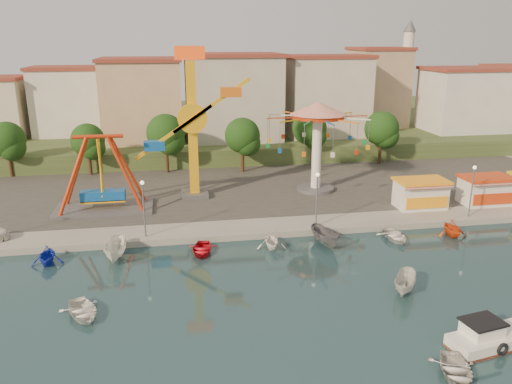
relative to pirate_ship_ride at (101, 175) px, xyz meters
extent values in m
plane|color=#143039|center=(12.58, -21.32, -4.39)|extent=(200.00, 200.00, 0.00)
cube|color=#9E998E|center=(12.58, 40.68, -4.09)|extent=(200.00, 100.00, 0.60)
cube|color=#4C4944|center=(12.58, 8.68, -3.79)|extent=(90.00, 28.00, 0.01)
cube|color=#384C26|center=(12.58, 45.68, -2.89)|extent=(200.00, 60.00, 3.00)
cube|color=#59595E|center=(0.00, 0.00, -3.64)|extent=(10.00, 5.00, 0.30)
cube|color=#1356AA|center=(0.00, 0.00, -2.19)|extent=(4.50, 1.40, 1.00)
cylinder|color=#B32D0E|center=(0.00, 0.00, 4.01)|extent=(5.00, 0.40, 0.40)
cube|color=#59595E|center=(9.64, 3.15, -3.54)|extent=(3.00, 3.00, 0.50)
cube|color=#FFB215|center=(9.64, 3.15, 3.71)|extent=(1.00, 1.00, 15.00)
cube|color=#E2400C|center=(9.64, 3.15, 12.01)|extent=(3.20, 0.50, 1.40)
cylinder|color=#FFB215|center=(9.64, 2.35, 5.21)|extent=(3.20, 0.50, 3.20)
cube|color=#FFB215|center=(11.72, 2.15, 6.59)|extent=(8.52, 0.35, 5.83)
cube|color=#D05E12|center=(13.80, 2.15, 7.98)|extent=(2.20, 1.20, 1.00)
cylinder|color=#59595E|center=(23.85, 3.10, -3.59)|extent=(4.40, 4.40, 0.40)
cylinder|color=white|center=(23.85, 3.10, 0.71)|extent=(1.10, 1.10, 9.00)
cylinder|color=#B32D0E|center=(23.85, 3.10, 5.01)|extent=(6.00, 6.00, 0.50)
cone|color=red|center=(23.85, 3.10, 5.91)|extent=(6.40, 6.40, 1.40)
cube|color=white|center=(33.03, -4.82, -2.39)|extent=(5.00, 3.00, 2.80)
cube|color=#FF9E16|center=(33.03, -4.82, -0.84)|extent=(5.40, 3.40, 0.25)
cube|color=red|center=(33.03, -6.52, -1.19)|extent=(5.00, 0.77, 0.43)
cube|color=white|center=(40.54, -4.82, -2.39)|extent=(5.00, 3.00, 2.80)
cube|color=red|center=(40.54, -4.82, -0.84)|extent=(5.40, 3.40, 0.25)
cube|color=red|center=(40.54, -6.52, -1.19)|extent=(5.00, 0.77, 0.43)
cylinder|color=#59595E|center=(4.58, -8.32, -1.29)|extent=(0.14, 0.14, 5.00)
cylinder|color=#59595E|center=(20.58, -8.32, -1.29)|extent=(0.14, 0.14, 5.00)
cylinder|color=#59595E|center=(36.58, -8.32, -1.29)|extent=(0.14, 0.14, 5.00)
cylinder|color=#382314|center=(-13.42, 15.65, -2.00)|extent=(0.44, 0.44, 3.60)
sphere|color=black|center=(-13.42, 15.65, 1.10)|extent=(4.60, 4.60, 4.60)
cylinder|color=#382314|center=(-3.42, 14.92, -2.09)|extent=(0.44, 0.44, 3.40)
sphere|color=black|center=(-3.42, 14.92, 0.83)|extent=(4.35, 4.35, 4.35)
cylinder|color=#382314|center=(6.58, 14.48, -1.83)|extent=(0.44, 0.44, 3.92)
sphere|color=black|center=(6.58, 14.48, 1.54)|extent=(5.02, 5.02, 5.02)
cylinder|color=#382314|center=(16.58, 13.04, -1.96)|extent=(0.44, 0.44, 3.66)
sphere|color=black|center=(16.58, 13.04, 1.18)|extent=(4.68, 4.68, 4.68)
cylinder|color=#382314|center=(26.58, 16.03, -1.89)|extent=(0.44, 0.44, 3.80)
sphere|color=black|center=(26.58, 16.03, 1.37)|extent=(4.86, 4.86, 4.86)
cylinder|color=#382314|center=(36.58, 14.21, -1.91)|extent=(0.44, 0.44, 3.77)
sphere|color=black|center=(36.58, 14.21, 1.33)|extent=(4.83, 4.83, 4.83)
cube|color=silver|center=(-8.75, 30.06, 2.92)|extent=(12.33, 9.01, 8.63)
cube|color=tan|center=(4.40, 30.64, 4.22)|extent=(11.95, 9.28, 11.23)
cube|color=beige|center=(18.19, 27.48, 3.20)|extent=(12.59, 10.50, 9.20)
cube|color=beige|center=(31.65, 30.88, 3.22)|extent=(10.75, 9.23, 9.24)
cube|color=tan|center=(44.95, 29.01, 4.21)|extent=(12.77, 10.96, 11.21)
cube|color=silver|center=(56.73, 27.45, 4.78)|extent=(8.23, 8.98, 12.36)
cube|color=beige|center=(68.61, 32.38, 2.99)|extent=(11.59, 10.93, 8.76)
cylinder|color=silver|center=(48.58, 32.68, 6.61)|extent=(1.80, 1.80, 16.00)
cylinder|color=#59595E|center=(48.58, 32.68, 11.61)|extent=(2.80, 2.80, 0.30)
cone|color=#59595E|center=(48.58, 32.68, 15.61)|extent=(2.20, 2.20, 2.00)
cube|color=white|center=(25.78, -28.16, -4.07)|extent=(5.63, 2.96, 0.96)
cube|color=#B32D0E|center=(25.78, -28.16, -4.31)|extent=(5.63, 2.96, 0.17)
cube|color=white|center=(25.14, -28.05, -3.27)|extent=(2.39, 1.96, 0.96)
cube|color=black|center=(25.14, -28.05, -2.74)|extent=(2.64, 2.21, 0.13)
torus|color=black|center=(25.78, -29.23, -3.91)|extent=(0.84, 0.36, 0.81)
imported|color=white|center=(0.88, -20.46, -4.02)|extent=(3.82, 4.38, 0.76)
imported|color=beige|center=(22.11, -30.46, -4.03)|extent=(3.52, 4.16, 0.73)
imported|color=silver|center=(23.65, -21.05, -3.67)|extent=(3.28, 3.88, 1.44)
imported|color=#152ABE|center=(-3.24, -11.52, -3.61)|extent=(2.74, 3.13, 1.57)
imported|color=silver|center=(2.25, -11.52, -3.57)|extent=(1.90, 4.35, 1.64)
imported|color=red|center=(9.42, -11.52, -4.03)|extent=(3.02, 3.84, 0.72)
imported|color=white|center=(15.58, -11.52, -3.61)|extent=(2.74, 3.13, 1.57)
imported|color=#5B5A5F|center=(20.54, -11.52, -3.61)|extent=(2.49, 4.33, 1.58)
imported|color=white|center=(27.26, -11.52, -4.02)|extent=(2.73, 3.74, 0.76)
imported|color=#E84814|center=(32.92, -11.52, -3.59)|extent=(2.81, 3.21, 1.61)
camera|label=1|loc=(7.36, -51.52, 13.41)|focal=35.00mm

